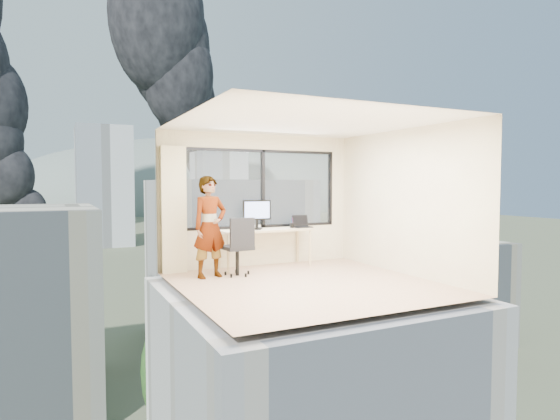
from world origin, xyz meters
TOP-DOWN VIEW (x-y plane):
  - floor at (0.00, 0.00)m, footprint 4.00×4.00m
  - ceiling at (0.00, 0.00)m, footprint 4.00×4.00m
  - wall_front at (0.00, -2.00)m, footprint 4.00×0.01m
  - wall_left at (-2.00, 0.00)m, footprint 0.01×4.00m
  - wall_right at (2.00, 0.00)m, footprint 0.01×4.00m
  - window_wall at (0.05, 2.00)m, footprint 3.30×0.16m
  - curtain at (-1.72, 1.88)m, footprint 0.45×0.14m
  - desk at (0.00, 1.66)m, footprint 1.80×0.60m
  - chair at (-0.77, 1.14)m, footprint 0.57×0.57m
  - person at (-1.26, 1.19)m, footprint 0.72×0.57m
  - monitor at (-0.12, 1.78)m, footprint 0.57×0.16m
  - game_console at (-0.18, 1.92)m, footprint 0.32×0.29m
  - laptop at (0.80, 1.61)m, footprint 0.35×0.37m
  - cellphone at (-0.20, 1.54)m, footprint 0.11×0.06m
  - pen_cup at (0.57, 1.64)m, footprint 0.08×0.08m
  - handbag at (0.80, 1.84)m, footprint 0.30×0.19m
  - exterior_ground at (0.00, 120.00)m, footprint 400.00×400.00m
  - near_bldg_b at (12.00, 38.00)m, footprint 14.00×13.00m
  - near_bldg_c at (30.00, 28.00)m, footprint 12.00×10.00m
  - far_tower_b at (8.00, 120.00)m, footprint 13.00×13.00m
  - far_tower_c at (45.00, 140.00)m, footprint 15.00×15.00m
  - hill_b at (100.00, 320.00)m, footprint 300.00×220.00m
  - tree_b at (4.00, 18.00)m, footprint 7.60×7.60m
  - tree_c at (22.00, 40.00)m, footprint 8.40×8.40m
  - smoke_plume_a at (-10.00, 150.00)m, footprint 40.00×24.00m
  - smoke_plume_b at (55.00, 170.00)m, footprint 30.00×18.00m

SIDE VIEW (x-z plane):
  - exterior_ground at x=0.00m, z-range -14.02..-13.98m
  - hill_b at x=100.00m, z-range -62.00..34.00m
  - tree_b at x=4.00m, z-range -14.00..-5.00m
  - near_bldg_c at x=30.00m, z-range -14.00..-4.00m
  - tree_c at x=22.00m, z-range -14.00..-4.00m
  - near_bldg_b at x=12.00m, z-range -14.00..2.00m
  - far_tower_c at x=45.00m, z-range -14.00..12.00m
  - floor at x=0.00m, z-range -0.01..0.01m
  - desk at x=0.00m, z-range 0.00..0.75m
  - chair at x=-0.77m, z-range 0.00..1.06m
  - cellphone at x=-0.20m, z-range 0.75..0.76m
  - game_console at x=-0.18m, z-range 0.75..0.82m
  - pen_cup at x=0.57m, z-range 0.75..0.85m
  - handbag at x=0.80m, z-range 0.75..0.96m
  - laptop at x=0.80m, z-range 0.75..0.97m
  - person at x=-1.26m, z-range 0.00..1.76m
  - far_tower_b at x=8.00m, z-range -14.00..16.00m
  - monitor at x=-0.12m, z-range 0.75..1.32m
  - curtain at x=-1.72m, z-range 0.00..2.30m
  - wall_front at x=0.00m, z-range 0.00..2.60m
  - wall_left at x=-2.00m, z-range 0.00..2.60m
  - wall_right at x=2.00m, z-range 0.00..2.60m
  - window_wall at x=0.05m, z-range 0.75..2.30m
  - ceiling at x=0.00m, z-range 2.60..2.60m
  - smoke_plume_b at x=55.00m, z-range -8.00..62.00m
  - smoke_plume_a at x=-10.00m, z-range -6.00..84.00m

